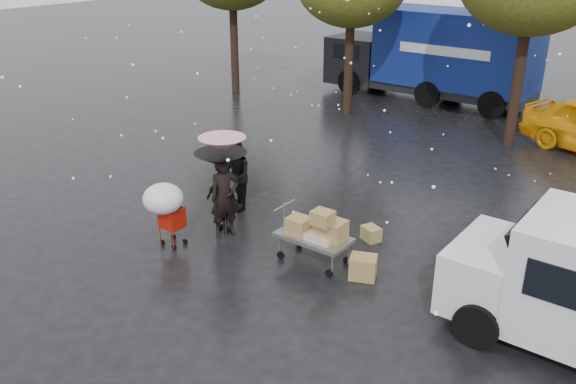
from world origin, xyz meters
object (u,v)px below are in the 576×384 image
Objects in this scene: blue_truck at (436,56)px; shopping_cart at (165,202)px; vendor_cart at (317,231)px; person_pink at (225,197)px; person_black at (223,201)px.

shopping_cart is at bearing -86.60° from blue_truck.
vendor_cart is 3.22m from shopping_cart.
person_pink is 1.20× the size of vendor_cart.
vendor_cart is (2.46, 0.10, -0.01)m from person_black.
vendor_cart is at bearing -74.43° from blue_truck.
shopping_cart is (-0.43, -1.28, 0.33)m from person_black.
blue_truck reaches higher than vendor_cart.
shopping_cart is (-2.90, -1.38, 0.34)m from vendor_cart.
person_black is 0.18× the size of blue_truck.
person_black is at bearing -177.67° from vendor_cart.
person_pink reaches higher than vendor_cart.
shopping_cart is at bearing 67.26° from person_black.
person_pink is 1.23× the size of person_black.
blue_truck is at bearing 31.17° from person_pink.
person_pink is 1.24× the size of shopping_cart.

